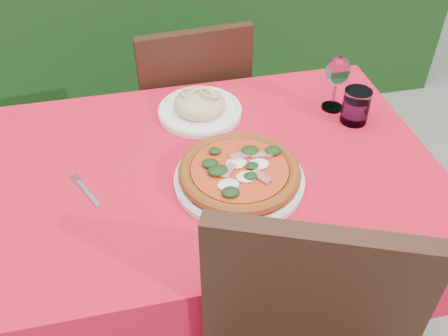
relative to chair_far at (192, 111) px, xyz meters
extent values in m
plane|color=slate|center=(-0.03, -0.59, -0.53)|extent=(60.00, 60.00, 0.00)
cube|color=#462F16|center=(-0.03, -0.59, 0.19)|extent=(1.20, 0.80, 0.04)
cylinder|color=#462F16|center=(0.51, -0.93, -0.18)|extent=(0.05, 0.05, 0.70)
cylinder|color=#462F16|center=(-0.57, -0.25, -0.18)|extent=(0.05, 0.05, 0.70)
cylinder|color=#462F16|center=(0.51, -0.25, -0.18)|extent=(0.05, 0.05, 0.70)
cube|color=red|center=(-0.03, -0.59, 0.06)|extent=(1.26, 0.86, 0.32)
cube|color=black|center=(0.07, -1.11, 0.23)|extent=(0.44, 0.21, 0.50)
cube|color=black|center=(-0.01, 0.08, -0.08)|extent=(0.45, 0.45, 0.04)
cube|color=black|center=(0.01, -0.10, 0.16)|extent=(0.42, 0.07, 0.45)
cylinder|color=black|center=(0.16, 0.28, -0.31)|extent=(0.04, 0.04, 0.42)
cylinder|color=black|center=(-0.20, 0.25, -0.31)|extent=(0.04, 0.04, 0.42)
cylinder|color=black|center=(0.18, -0.08, -0.31)|extent=(0.04, 0.04, 0.42)
cylinder|color=black|center=(-0.17, -0.11, -0.31)|extent=(0.04, 0.04, 0.42)
cylinder|color=silver|center=(0.02, -0.69, 0.23)|extent=(0.35, 0.35, 0.02)
cylinder|color=#A94C17|center=(0.02, -0.69, 0.25)|extent=(0.40, 0.40, 0.02)
cylinder|color=#AC120B|center=(0.02, -0.69, 0.27)|extent=(0.33, 0.33, 0.01)
cylinder|color=white|center=(-0.02, -0.34, 0.23)|extent=(0.27, 0.27, 0.02)
ellipsoid|color=beige|center=(-0.02, -0.34, 0.26)|extent=(0.18, 0.18, 0.07)
cylinder|color=silver|center=(0.44, -0.49, 0.28)|extent=(0.08, 0.08, 0.11)
cylinder|color=#98B6CE|center=(0.44, -0.49, 0.26)|extent=(0.07, 0.07, 0.08)
cylinder|color=silver|center=(0.40, -0.40, 0.23)|extent=(0.07, 0.07, 0.01)
cylinder|color=silver|center=(0.40, -0.40, 0.28)|extent=(0.01, 0.01, 0.10)
ellipsoid|color=silver|center=(0.40, -0.40, 0.36)|extent=(0.08, 0.08, 0.10)
cube|color=silver|center=(-0.38, -0.64, 0.23)|extent=(0.09, 0.16, 0.00)
camera|label=1|loc=(-0.24, -1.65, 1.15)|focal=40.00mm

